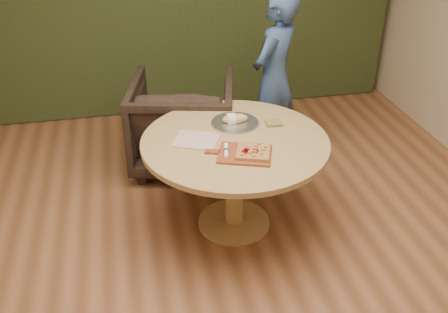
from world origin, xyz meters
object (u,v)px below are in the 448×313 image
at_px(flatbread_pizza, 253,152).
at_px(person_standing, 274,78).
at_px(cutlery_roll, 226,151).
at_px(armchair, 183,119).
at_px(pizza_paddle, 243,154).
at_px(serving_tray, 235,123).
at_px(bread_roll, 234,119).
at_px(pedestal_table, 235,156).

xyz_separation_m(flatbread_pizza, person_standing, (0.51, 1.21, -0.00)).
relative_size(cutlery_roll, armchair, 0.22).
xyz_separation_m(pizza_paddle, flatbread_pizza, (0.06, -0.02, 0.02)).
distance_m(serving_tray, bread_roll, 0.04).
height_order(pizza_paddle, person_standing, person_standing).
bearing_deg(cutlery_roll, person_standing, 70.35).
bearing_deg(cutlery_roll, pizza_paddle, -2.88).
relative_size(pedestal_table, pizza_paddle, 2.81).
height_order(pizza_paddle, flatbread_pizza, flatbread_pizza).
xyz_separation_m(pizza_paddle, bread_roll, (0.04, 0.45, 0.04)).
bearing_deg(cutlery_roll, pedestal_table, 72.16).
distance_m(flatbread_pizza, cutlery_roll, 0.18).
bearing_deg(flatbread_pizza, person_standing, 67.21).
xyz_separation_m(pedestal_table, person_standing, (0.58, 0.97, 0.17)).
bearing_deg(flatbread_pizza, pedestal_table, 106.38).
bearing_deg(armchair, person_standing, -167.95).
height_order(pizza_paddle, bread_roll, bread_roll).
relative_size(pedestal_table, armchair, 1.47).
bearing_deg(serving_tray, person_standing, 54.66).
relative_size(pizza_paddle, person_standing, 0.31).
xyz_separation_m(serving_tray, person_standing, (0.52, 0.74, 0.02)).
relative_size(flatbread_pizza, serving_tray, 0.79).
xyz_separation_m(pizza_paddle, person_standing, (0.57, 1.19, 0.02)).
bearing_deg(person_standing, flatbread_pizza, 22.47).
bearing_deg(armchair, serving_tray, 124.84).
distance_m(flatbread_pizza, bread_roll, 0.47).
height_order(flatbread_pizza, serving_tray, flatbread_pizza).
bearing_deg(pizza_paddle, pedestal_table, 110.94).
height_order(pedestal_table, person_standing, person_standing).
bearing_deg(pedestal_table, flatbread_pizza, -73.62).
bearing_deg(person_standing, cutlery_roll, 14.89).
bearing_deg(pedestal_table, person_standing, 59.29).
distance_m(pedestal_table, flatbread_pizza, 0.30).
relative_size(serving_tray, person_standing, 0.23).
xyz_separation_m(pizza_paddle, serving_tray, (0.05, 0.45, -0.00)).
relative_size(cutlery_roll, bread_roll, 1.03).
bearing_deg(bread_roll, pedestal_table, -100.81).
xyz_separation_m(pedestal_table, armchair, (-0.25, 0.99, -0.16)).
distance_m(bread_roll, armchair, 0.88).
relative_size(cutlery_roll, person_standing, 0.13).
height_order(pedestal_table, cutlery_roll, cutlery_roll).
xyz_separation_m(pedestal_table, pizza_paddle, (0.01, -0.22, 0.15)).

